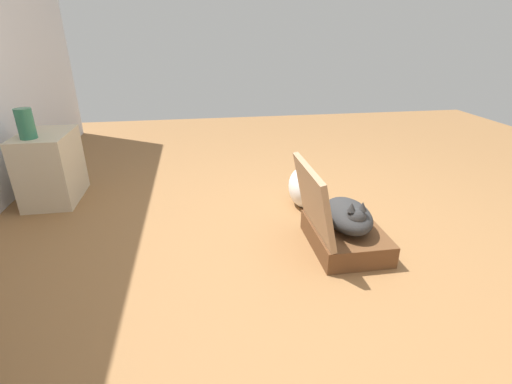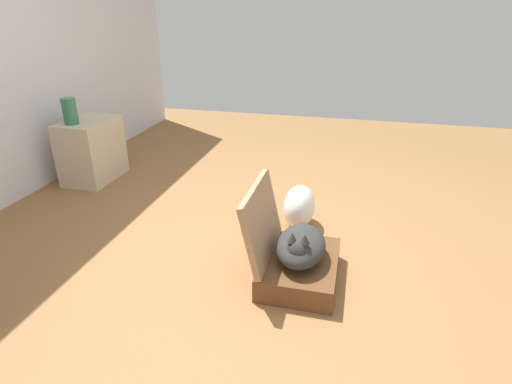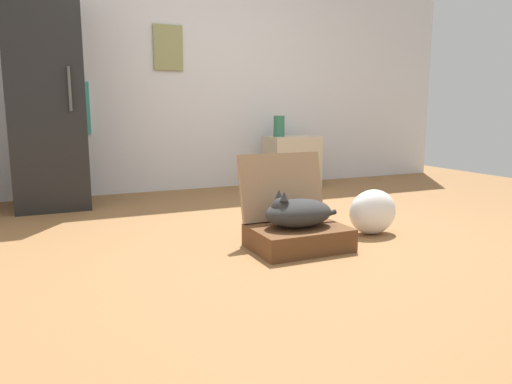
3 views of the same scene
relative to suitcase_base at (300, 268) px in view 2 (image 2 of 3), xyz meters
The scene contains 7 objects.
ground_plane 0.25m from the suitcase_base, 70.02° to the left, with size 7.68×7.68×0.00m, color olive.
suitcase_base is the anchor object (origin of this frame).
suitcase_lid 0.36m from the suitcase_base, 90.00° to the left, with size 0.57×0.43×0.04m, color #9B7756.
cat 0.16m from the suitcase_base, behind, with size 0.51×0.28×0.23m.
plastic_bag_white 0.65m from the suitcase_base, ahead, with size 0.35×0.22×0.31m, color white.
side_table 2.35m from the suitcase_base, 62.66° to the left, with size 0.55×0.38×0.56m, color beige.
vase_tall 2.40m from the suitcase_base, 66.20° to the left, with size 0.12×0.12×0.22m, color #2D7051.
Camera 2 is at (-2.10, -0.47, 1.48)m, focal length 28.82 mm.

